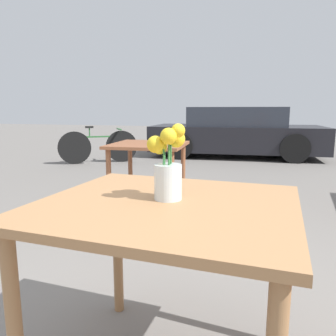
{
  "coord_description": "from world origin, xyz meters",
  "views": [
    {
      "loc": [
        0.34,
        -1.1,
        1.06
      ],
      "look_at": [
        -0.01,
        0.03,
        0.86
      ],
      "focal_mm": 35.0,
      "sensor_mm": 36.0,
      "label": 1
    }
  ],
  "objects_px": {
    "flower_vase": "(168,169)",
    "table_back": "(148,155)",
    "bicycle": "(99,146)",
    "table_front": "(167,228)",
    "parked_car": "(236,133)"
  },
  "relations": [
    {
      "from": "flower_vase",
      "to": "table_back",
      "type": "xyz_separation_m",
      "value": [
        -0.83,
        2.03,
        -0.25
      ]
    },
    {
      "from": "flower_vase",
      "to": "bicycle",
      "type": "xyz_separation_m",
      "value": [
        -2.92,
        4.78,
        -0.51
      ]
    },
    {
      "from": "table_front",
      "to": "bicycle",
      "type": "xyz_separation_m",
      "value": [
        -2.93,
        4.82,
        -0.29
      ]
    },
    {
      "from": "flower_vase",
      "to": "table_back",
      "type": "relative_size",
      "value": 0.34
    },
    {
      "from": "table_front",
      "to": "flower_vase",
      "type": "xyz_separation_m",
      "value": [
        -0.01,
        0.03,
        0.22
      ]
    },
    {
      "from": "table_back",
      "to": "bicycle",
      "type": "distance_m",
      "value": 3.47
    },
    {
      "from": "table_front",
      "to": "parked_car",
      "type": "relative_size",
      "value": 0.24
    },
    {
      "from": "bicycle",
      "to": "parked_car",
      "type": "bearing_deg",
      "value": 36.2
    },
    {
      "from": "table_back",
      "to": "parked_car",
      "type": "height_order",
      "value": "parked_car"
    },
    {
      "from": "bicycle",
      "to": "parked_car",
      "type": "height_order",
      "value": "parked_car"
    },
    {
      "from": "table_front",
      "to": "flower_vase",
      "type": "distance_m",
      "value": 0.22
    },
    {
      "from": "table_front",
      "to": "bicycle",
      "type": "height_order",
      "value": "bicycle"
    },
    {
      "from": "table_front",
      "to": "table_back",
      "type": "xyz_separation_m",
      "value": [
        -0.83,
        2.06,
        -0.03
      ]
    },
    {
      "from": "table_front",
      "to": "table_back",
      "type": "height_order",
      "value": "table_front"
    },
    {
      "from": "table_front",
      "to": "bicycle",
      "type": "relative_size",
      "value": 0.71
    }
  ]
}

